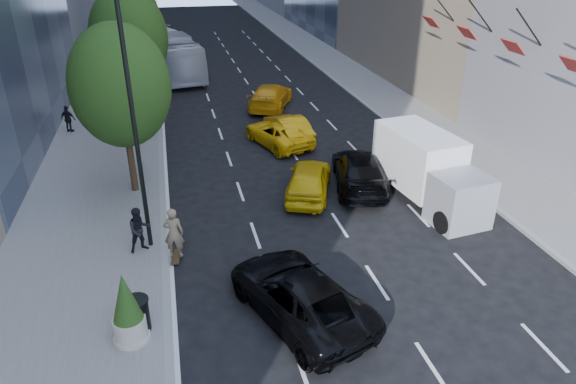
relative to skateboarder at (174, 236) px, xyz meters
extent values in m
plane|color=black|center=(5.60, -3.00, -0.98)|extent=(160.00, 160.00, 0.00)
cube|color=slate|center=(-3.40, 27.00, -0.90)|extent=(6.00, 120.00, 0.15)
cube|color=slate|center=(15.60, 27.00, -0.90)|extent=(4.00, 120.00, 0.15)
cylinder|color=black|center=(-0.90, 1.00, 4.17)|extent=(0.16, 0.16, 10.00)
cylinder|color=black|center=(-0.90, 19.00, 4.17)|extent=(0.16, 0.16, 10.00)
cylinder|color=#301D13|center=(-1.60, 6.00, 0.75)|extent=(0.30, 0.30, 3.15)
ellipsoid|color=#13340E|center=(-1.60, 6.00, 4.00)|extent=(4.20, 4.20, 5.25)
cylinder|color=#301D13|center=(-1.60, 16.00, 0.86)|extent=(0.30, 0.30, 3.38)
ellipsoid|color=#13340E|center=(-1.60, 16.00, 4.35)|extent=(4.50, 4.50, 5.62)
cylinder|color=#301D13|center=(-1.60, 29.00, 0.63)|extent=(0.30, 0.30, 2.93)
ellipsoid|color=#13340E|center=(-1.60, 29.00, 3.66)|extent=(3.90, 3.90, 4.88)
cylinder|color=black|center=(-0.80, 37.00, 1.77)|extent=(0.14, 0.14, 5.20)
imported|color=black|center=(-0.80, 37.00, 3.37)|extent=(2.48, 0.53, 1.00)
cube|color=#A52B26|center=(16.10, 1.00, 5.02)|extent=(0.64, 1.30, 0.64)
cylinder|color=black|center=(16.75, 5.00, 5.87)|extent=(1.75, 0.08, 1.75)
cube|color=#A52B26|center=(16.10, 5.00, 5.02)|extent=(0.64, 1.30, 0.64)
cylinder|color=black|center=(16.75, 9.00, 5.87)|extent=(1.75, 0.08, 1.75)
cube|color=#A52B26|center=(16.10, 9.00, 5.02)|extent=(0.64, 1.30, 0.64)
cylinder|color=black|center=(16.75, 13.00, 5.87)|extent=(1.75, 0.08, 1.75)
cube|color=#A52B26|center=(16.10, 13.00, 5.02)|extent=(0.64, 1.30, 0.64)
imported|color=#7C694D|center=(0.00, 0.00, 0.00)|extent=(0.78, 0.58, 1.96)
imported|color=black|center=(3.60, -4.00, -0.21)|extent=(4.30, 6.06, 1.53)
imported|color=black|center=(8.63, 4.28, -0.17)|extent=(3.51, 5.93, 1.61)
imported|color=gold|center=(6.10, 3.96, -0.21)|extent=(3.34, 4.89, 1.55)
imported|color=#D5950B|center=(6.80, 11.00, -0.23)|extent=(2.17, 4.68, 1.49)
imported|color=yellow|center=(6.10, 10.45, -0.30)|extent=(3.66, 5.33, 1.35)
imported|color=orange|center=(7.11, 17.50, -0.17)|extent=(4.31, 6.00, 1.61)
imported|color=silver|center=(0.80, 28.80, 0.76)|extent=(5.21, 12.84, 3.48)
cube|color=white|center=(10.90, 3.11, 0.73)|extent=(2.74, 4.49, 2.49)
cube|color=gray|center=(11.30, -0.01, 0.08)|extent=(2.34, 2.10, 2.12)
cylinder|color=black|center=(10.38, -0.50, -0.52)|extent=(0.44, 0.96, 0.92)
cylinder|color=black|center=(12.31, -0.25, -0.52)|extent=(0.44, 0.96, 0.92)
cylinder|color=black|center=(9.75, 4.45, -0.52)|extent=(0.44, 0.96, 0.92)
cylinder|color=black|center=(11.67, 4.69, -0.52)|extent=(0.44, 0.96, 0.92)
imported|color=black|center=(-1.20, 0.68, 0.04)|extent=(1.03, 0.92, 1.75)
imported|color=black|center=(-5.60, 15.00, -0.04)|extent=(1.00, 0.76, 1.59)
cylinder|color=black|center=(-1.21, -3.73, -0.31)|extent=(0.69, 0.69, 1.03)
cylinder|color=beige|center=(-1.41, -4.09, -0.45)|extent=(0.94, 0.94, 0.75)
cone|color=#13340E|center=(-1.41, -4.09, 0.67)|extent=(0.84, 0.84, 1.50)
camera|label=1|loc=(0.35, -16.21, 9.59)|focal=32.00mm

